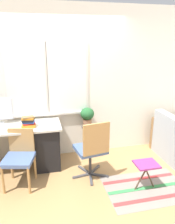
% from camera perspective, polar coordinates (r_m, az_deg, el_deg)
% --- Properties ---
extents(ground_plane, '(14.00, 14.00, 0.00)m').
position_cam_1_polar(ground_plane, '(3.78, -6.67, -15.48)').
color(ground_plane, tan).
extents(wall_back_with_window, '(9.00, 0.12, 2.70)m').
position_cam_1_polar(wall_back_with_window, '(3.92, -8.61, 7.07)').
color(wall_back_with_window, white).
rests_on(wall_back_with_window, ground_plane).
extents(desk, '(1.86, 0.61, 0.77)m').
position_cam_1_polar(desk, '(3.88, -20.92, -8.75)').
color(desk, beige).
rests_on(desk, ground_plane).
extents(mouse, '(0.04, 0.06, 0.03)m').
position_cam_1_polar(mouse, '(3.58, -18.28, -4.14)').
color(mouse, silver).
rests_on(mouse, desk).
extents(book_stack, '(0.22, 0.18, 0.17)m').
position_cam_1_polar(book_stack, '(3.61, -15.17, -2.56)').
color(book_stack, orange).
rests_on(book_stack, desk).
extents(desk_chair_wooden, '(0.50, 0.51, 0.84)m').
position_cam_1_polar(desk_chair_wooden, '(3.43, -17.36, -10.87)').
color(desk_chair_wooden, '#B2844C').
rests_on(desk_chair_wooden, ground_plane).
extents(office_chair_swivel, '(0.58, 0.58, 0.97)m').
position_cam_1_polar(office_chair_swivel, '(3.39, 1.23, -9.50)').
color(office_chair_swivel, '#47474C').
rests_on(office_chair_swivel, ground_plane).
extents(plant_stand, '(0.21, 0.21, 0.57)m').
position_cam_1_polar(plant_stand, '(4.10, -0.06, -4.87)').
color(plant_stand, '#333338').
rests_on(plant_stand, ground_plane).
extents(potted_plant, '(0.25, 0.25, 0.36)m').
position_cam_1_polar(potted_plant, '(3.99, -0.06, -0.94)').
color(potted_plant, '#9E6B4C').
rests_on(potted_plant, plant_stand).
extents(floor_rug_striped, '(1.19, 0.83, 0.01)m').
position_cam_1_polar(floor_rug_striped, '(3.53, 14.98, -18.64)').
color(floor_rug_striped, gray).
rests_on(floor_rug_striped, ground_plane).
extents(folding_stool, '(0.33, 0.28, 0.42)m').
position_cam_1_polar(folding_stool, '(3.32, 15.10, -13.60)').
color(folding_stool, '#93337A').
rests_on(folding_stool, ground_plane).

